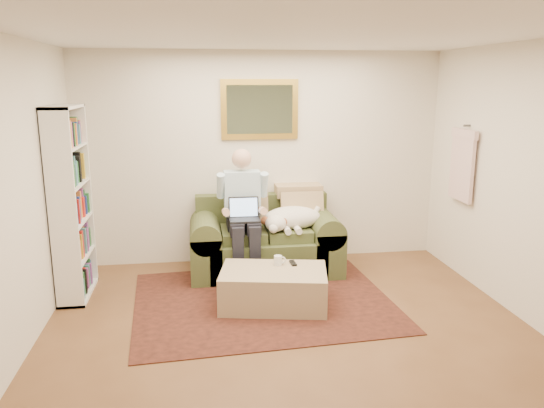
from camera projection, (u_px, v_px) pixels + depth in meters
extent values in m
cube|color=brown|center=(298.00, 353.00, 4.46)|extent=(4.50, 5.00, 0.01)
cube|color=white|center=(302.00, 30.00, 3.87)|extent=(4.50, 5.00, 0.01)
cube|color=beige|center=(261.00, 158.00, 6.57)|extent=(4.50, 0.01, 2.60)
cube|color=black|center=(263.00, 301.00, 5.51)|extent=(2.74, 2.25, 0.01)
cube|color=#516133|center=(265.00, 254.00, 6.32)|extent=(1.34, 0.86, 0.43)
cube|color=#516133|center=(261.00, 211.00, 6.58)|extent=(1.62, 0.19, 0.45)
cube|color=#516133|center=(206.00, 253.00, 6.21)|extent=(0.35, 0.86, 0.89)
cube|color=#516133|center=(323.00, 248.00, 6.40)|extent=(0.35, 0.86, 0.89)
cube|color=#516133|center=(243.00, 234.00, 6.17)|extent=(0.51, 0.58, 0.12)
cube|color=#516133|center=(288.00, 232.00, 6.24)|extent=(0.51, 0.58, 0.12)
cube|color=black|center=(245.00, 220.00, 5.93)|extent=(0.34, 0.24, 0.02)
cube|color=black|center=(244.00, 207.00, 6.02)|extent=(0.34, 0.06, 0.24)
cube|color=#99BFF2|center=(244.00, 207.00, 6.01)|extent=(0.31, 0.05, 0.20)
cube|color=tan|center=(274.00, 288.00, 5.36)|extent=(1.16, 0.86, 0.38)
cylinder|color=white|center=(278.00, 260.00, 5.45)|extent=(0.08, 0.08, 0.10)
cube|color=black|center=(293.00, 263.00, 5.49)|extent=(0.06, 0.15, 0.02)
cube|color=gold|center=(260.00, 109.00, 6.41)|extent=(0.94, 0.04, 0.72)
cube|color=gray|center=(260.00, 110.00, 6.39)|extent=(0.80, 0.01, 0.58)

